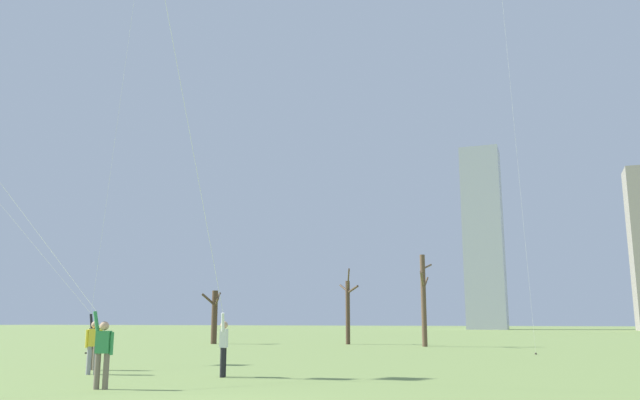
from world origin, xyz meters
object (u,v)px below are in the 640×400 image
(kite_flyer_far_back_blue, at_px, (41,272))
(bare_tree_leftmost, at_px, (214,315))
(kite_flyer_midfield_left_yellow, at_px, (26,239))
(bare_tree_left_of_center, at_px, (424,297))
(bystander_strolling_midfield, at_px, (94,345))
(bare_tree_right_of_center, at_px, (348,308))
(kite_flyer_foreground_right_pink, at_px, (190,154))

(kite_flyer_far_back_blue, distance_m, bare_tree_leftmost, 23.61)
(kite_flyer_midfield_left_yellow, bearing_deg, bare_tree_left_of_center, 78.75)
(bare_tree_leftmost, distance_m, bare_tree_left_of_center, 15.26)
(kite_flyer_midfield_left_yellow, height_order, bystander_strolling_midfield, kite_flyer_midfield_left_yellow)
(bare_tree_leftmost, relative_size, bare_tree_right_of_center, 0.73)
(kite_flyer_far_back_blue, relative_size, bare_tree_leftmost, 3.91)
(kite_flyer_foreground_right_pink, xyz_separation_m, bare_tree_right_of_center, (-4.14, 28.19, -3.81))
(kite_flyer_far_back_blue, distance_m, bystander_strolling_midfield, 4.69)
(kite_flyer_foreground_right_pink, bearing_deg, kite_flyer_midfield_left_yellow, -154.49)
(kite_flyer_foreground_right_pink, xyz_separation_m, kite_flyer_midfield_left_yellow, (-3.86, -1.84, -2.48))
(bare_tree_right_of_center, bearing_deg, bystander_strolling_midfield, -89.86)
(kite_flyer_far_back_blue, bearing_deg, bare_tree_right_of_center, 81.76)
(kite_flyer_far_back_blue, height_order, kite_flyer_midfield_left_yellow, kite_flyer_midfield_left_yellow)
(kite_flyer_foreground_right_pink, bearing_deg, bare_tree_leftmost, 117.69)
(bare_tree_left_of_center, bearing_deg, kite_flyer_far_back_blue, -112.28)
(kite_flyer_far_back_blue, xyz_separation_m, bare_tree_left_of_center, (9.50, 23.17, -0.23))
(kite_flyer_far_back_blue, xyz_separation_m, kite_flyer_foreground_right_pink, (7.81, -2.90, 2.95))
(kite_flyer_far_back_blue, height_order, kite_flyer_foreground_right_pink, kite_flyer_foreground_right_pink)
(kite_flyer_foreground_right_pink, relative_size, bare_tree_right_of_center, 4.33)
(bare_tree_leftmost, bearing_deg, bare_tree_right_of_center, 14.49)
(bystander_strolling_midfield, xyz_separation_m, bare_tree_left_of_center, (5.77, 24.62, 2.22))
(kite_flyer_midfield_left_yellow, relative_size, bare_tree_leftmost, 4.17)
(bare_tree_left_of_center, height_order, bare_tree_right_of_center, bare_tree_left_of_center)
(kite_flyer_far_back_blue, height_order, bare_tree_leftmost, kite_flyer_far_back_blue)
(bare_tree_left_of_center, distance_m, bare_tree_right_of_center, 6.24)
(kite_flyer_midfield_left_yellow, height_order, bare_tree_left_of_center, kite_flyer_midfield_left_yellow)
(kite_flyer_far_back_blue, distance_m, bare_tree_left_of_center, 25.04)
(kite_flyer_far_back_blue, bearing_deg, bystander_strolling_midfield, -21.25)
(bystander_strolling_midfield, relative_size, bare_tree_left_of_center, 0.27)
(bystander_strolling_midfield, bearing_deg, bare_tree_right_of_center, 90.14)
(kite_flyer_foreground_right_pink, distance_m, bare_tree_left_of_center, 26.31)
(kite_flyer_midfield_left_yellow, height_order, bare_tree_right_of_center, kite_flyer_midfield_left_yellow)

